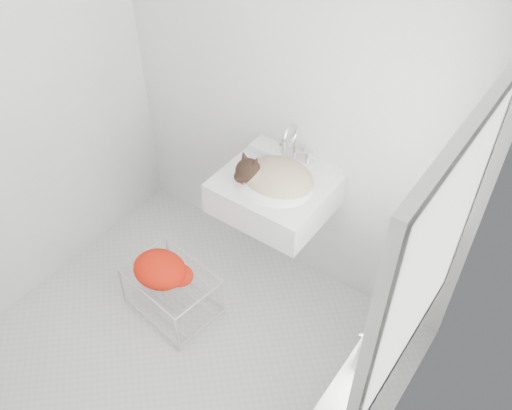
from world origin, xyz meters
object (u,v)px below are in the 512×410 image
Objects in this scene: bottle_b at (384,337)px; bottle_c at (404,306)px; bottle_a at (363,369)px; sink at (275,181)px; cat at (275,178)px; wire_rack at (172,291)px.

bottle_c is at bearing 90.00° from bottle_b.
bottle_a reaches higher than bottle_b.
bottle_c is at bearing -21.58° from sink.
cat reaches higher than bottle_b.
bottle_a is at bearing -9.90° from wire_rack.
bottle_a is (0.91, -0.73, 0.00)m from sink.
cat reaches higher than wire_rack.
bottle_a is 1.05× the size of bottle_b.
cat is at bearing 51.56° from wire_rack.
wire_rack is at bearing 170.10° from bottle_a.
bottle_c is (0.00, 0.37, 0.00)m from bottle_a.
bottle_a reaches higher than bottle_c.
sink reaches higher than bottle_c.
bottle_b is (0.91, -0.55, 0.00)m from sink.
bottle_c is (0.91, -0.36, 0.00)m from sink.
bottle_a is 1.28× the size of bottle_c.
bottle_b is (1.28, -0.05, 0.70)m from wire_rack.
wire_rack is 3.51× the size of bottle_c.
sink is at bearing 148.78° from bottle_b.
wire_rack is (-0.39, -0.49, -0.74)m from cat.
sink is 1.06m from bottle_b.
bottle_b is at bearing -31.22° from sink.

